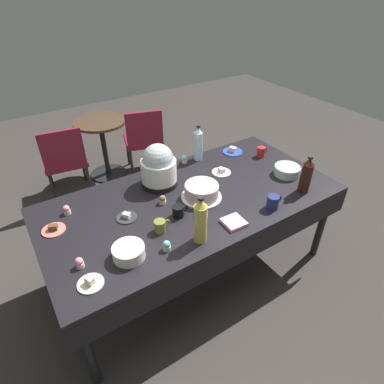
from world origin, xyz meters
name	(u,v)px	position (x,y,z in m)	size (l,w,h in m)	color
ground	(192,266)	(0.00, 0.00, 0.00)	(9.00, 9.00, 0.00)	#383330
potluck_table	(192,204)	(0.00, 0.00, 0.69)	(2.20, 1.10, 0.75)	black
frosted_layer_cake	(201,192)	(0.06, -0.04, 0.80)	(0.30, 0.30, 0.11)	silver
slow_cooker	(159,167)	(-0.12, 0.29, 0.91)	(0.29, 0.29, 0.34)	black
glass_salad_bowl	(287,170)	(0.83, -0.15, 0.79)	(0.21, 0.21, 0.07)	#B2C6BC
ceramic_snack_bowl	(129,252)	(-0.64, -0.30, 0.79)	(0.19, 0.19, 0.08)	silver
dessert_plate_cream	(90,283)	(-0.89, -0.37, 0.76)	(0.15, 0.15, 0.05)	beige
dessert_plate_white	(221,172)	(0.40, 0.16, 0.76)	(0.16, 0.16, 0.04)	white
dessert_plate_charcoal	(127,217)	(-0.50, 0.04, 0.76)	(0.14, 0.14, 0.04)	#2D2D33
dessert_plate_cobalt	(233,151)	(0.71, 0.40, 0.76)	(0.18, 0.18, 0.05)	#2D4CB2
dessert_plate_coral	(54,229)	(-0.96, 0.18, 0.76)	(0.15, 0.15, 0.05)	#E07266
cupcake_berry	(184,159)	(0.23, 0.48, 0.78)	(0.05, 0.05, 0.07)	beige
cupcake_vanilla	(167,246)	(-0.42, -0.37, 0.78)	(0.05, 0.05, 0.07)	beige
cupcake_cocoa	(66,210)	(-0.83, 0.31, 0.78)	(0.05, 0.05, 0.07)	beige
cupcake_rose	(79,263)	(-0.90, -0.22, 0.78)	(0.05, 0.05, 0.07)	beige
cupcake_lemon	(163,200)	(-0.22, 0.06, 0.78)	(0.05, 0.05, 0.07)	beige
soda_bottle_ginger_ale	(200,221)	(-0.20, -0.41, 0.90)	(0.08, 0.08, 0.33)	gold
soda_bottle_water	(198,144)	(0.37, 0.47, 0.90)	(0.08, 0.08, 0.32)	silver
soda_bottle_cola	(306,176)	(0.76, -0.39, 0.89)	(0.08, 0.08, 0.30)	#33190F
coffee_mug_navy	(273,202)	(0.41, -0.41, 0.80)	(0.13, 0.09, 0.10)	navy
coffee_mug_olive	(160,226)	(-0.37, -0.20, 0.79)	(0.11, 0.08, 0.08)	olive
coffee_mug_black	(179,211)	(-0.19, -0.13, 0.79)	(0.12, 0.08, 0.08)	black
coffee_mug_red	(261,152)	(0.87, 0.20, 0.80)	(0.11, 0.07, 0.09)	#B2231E
paper_napkin_stack	(234,222)	(0.07, -0.40, 0.76)	(0.14, 0.14, 0.02)	pink
maroon_chair_left	(64,158)	(-0.56, 1.65, 0.49)	(0.49, 0.49, 0.85)	maroon
maroon_chair_right	(144,137)	(0.38, 1.65, 0.49)	(0.54, 0.54, 0.85)	maroon
round_cafe_table	(103,138)	(-0.05, 1.87, 0.50)	(0.60, 0.60, 0.72)	#473323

